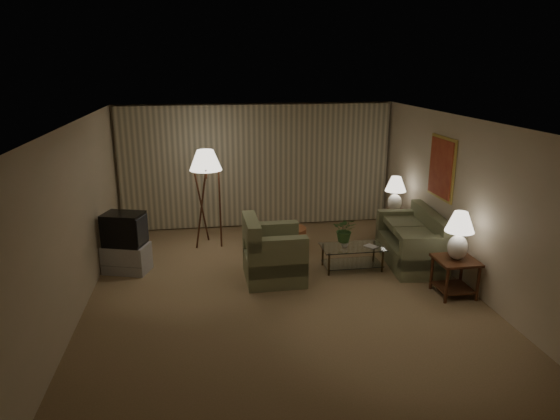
# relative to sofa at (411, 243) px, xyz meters

# --- Properties ---
(ground) EXTENTS (7.00, 7.00, 0.00)m
(ground) POSITION_rel_sofa_xyz_m (-2.50, -0.78, -0.38)
(ground) COLOR #977653
(ground) RESTS_ON ground
(room_shell) EXTENTS (6.04, 7.02, 2.72)m
(room_shell) POSITION_rel_sofa_xyz_m (-2.48, 0.73, 1.37)
(room_shell) COLOR beige
(room_shell) RESTS_ON ground
(sofa) EXTENTS (1.88, 1.18, 0.77)m
(sofa) POSITION_rel_sofa_xyz_m (0.00, 0.00, 0.00)
(sofa) COLOR #7D805A
(sofa) RESTS_ON ground
(armchair) EXTENTS (1.04, 0.98, 0.85)m
(armchair) POSITION_rel_sofa_xyz_m (-2.55, -0.31, 0.04)
(armchair) COLOR #7D805A
(armchair) RESTS_ON ground
(side_table_near) EXTENTS (0.61, 0.61, 0.60)m
(side_table_near) POSITION_rel_sofa_xyz_m (0.15, -1.35, 0.04)
(side_table_near) COLOR #3A1B0F
(side_table_near) RESTS_ON ground
(side_table_far) EXTENTS (0.55, 0.46, 0.60)m
(side_table_far) POSITION_rel_sofa_xyz_m (0.15, 1.25, 0.02)
(side_table_far) COLOR #3A1B0F
(side_table_far) RESTS_ON ground
(table_lamp_near) EXTENTS (0.44, 0.44, 0.76)m
(table_lamp_near) POSITION_rel_sofa_xyz_m (0.15, -1.35, 0.67)
(table_lamp_near) COLOR white
(table_lamp_near) RESTS_ON side_table_near
(table_lamp_far) EXTENTS (0.42, 0.42, 0.73)m
(table_lamp_far) POSITION_rel_sofa_xyz_m (0.15, 1.25, 0.65)
(table_lamp_far) COLOR white
(table_lamp_far) RESTS_ON side_table_far
(coffee_table) EXTENTS (1.10, 0.60, 0.41)m
(coffee_table) POSITION_rel_sofa_xyz_m (-1.13, -0.10, -0.11)
(coffee_table) COLOR silver
(coffee_table) RESTS_ON ground
(tv_cabinet) EXTENTS (1.02, 0.90, 0.50)m
(tv_cabinet) POSITION_rel_sofa_xyz_m (-5.05, 0.39, -0.13)
(tv_cabinet) COLOR #ABABAE
(tv_cabinet) RESTS_ON ground
(crt_tv) EXTENTS (0.93, 0.85, 0.56)m
(crt_tv) POSITION_rel_sofa_xyz_m (-5.05, 0.39, 0.40)
(crt_tv) COLOR black
(crt_tv) RESTS_ON tv_cabinet
(floor_lamp) EXTENTS (0.63, 0.63, 1.93)m
(floor_lamp) POSITION_rel_sofa_xyz_m (-3.61, 1.51, 0.63)
(floor_lamp) COLOR #3A1B0F
(floor_lamp) RESTS_ON ground
(ottoman) EXTENTS (0.78, 0.78, 0.41)m
(ottoman) POSITION_rel_sofa_xyz_m (-2.02, 1.10, -0.18)
(ottoman) COLOR #AE693A
(ottoman) RESTS_ON ground
(vase) EXTENTS (0.17, 0.17, 0.14)m
(vase) POSITION_rel_sofa_xyz_m (-1.28, -0.10, 0.10)
(vase) COLOR white
(vase) RESTS_ON coffee_table
(flowers) EXTENTS (0.50, 0.47, 0.45)m
(flowers) POSITION_rel_sofa_xyz_m (-1.28, -0.10, 0.39)
(flowers) COLOR #3B662D
(flowers) RESTS_ON vase
(book) EXTENTS (0.25, 0.27, 0.02)m
(book) POSITION_rel_sofa_xyz_m (-0.88, -0.20, 0.04)
(book) COLOR olive
(book) RESTS_ON coffee_table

